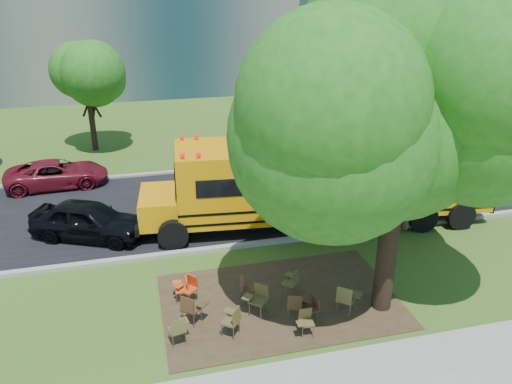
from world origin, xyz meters
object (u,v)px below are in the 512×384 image
object	(u,v)px
chair_11	(292,281)
bg_car_red	(57,174)
chair_7	(346,297)
black_car	(89,220)
chair_2	(233,319)
chair_10	(247,287)
chair_1	(191,307)
chair_3	(258,297)
chair_5	(305,320)
chair_8	(184,286)
chair_9	(189,286)
main_tree	(402,123)
chair_4	(296,304)
school_bus	(331,177)
chair_0	(178,328)
chair_6	(311,306)

from	to	relation	value
chair_11	bg_car_red	bearing A→B (deg)	82.90
chair_7	black_car	bearing A→B (deg)	178.32
chair_2	chair_10	distance (m)	1.57
chair_1	black_car	size ratio (longest dim) A/B	0.22
chair_3	black_car	world-z (taller)	black_car
chair_1	chair_5	size ratio (longest dim) A/B	1.23
chair_8	black_car	world-z (taller)	black_car
chair_2	chair_9	size ratio (longest dim) A/B	1.02
chair_10	chair_11	world-z (taller)	chair_10
chair_3	chair_7	world-z (taller)	chair_7
chair_1	chair_5	xyz separation A→B (m)	(2.93, -1.15, -0.11)
chair_3	chair_10	world-z (taller)	chair_3
chair_8	chair_5	bearing A→B (deg)	-123.24
main_tree	chair_3	distance (m)	6.17
chair_10	chair_4	bearing A→B (deg)	46.64
school_bus	chair_8	xyz separation A→B (m)	(-6.22, -4.01, -1.38)
chair_2	bg_car_red	bearing A→B (deg)	62.47
chair_2	chair_10	size ratio (longest dim) A/B	1.02
school_bus	chair_1	distance (m)	8.14
chair_9	chair_8	bearing A→B (deg)	26.28
chair_9	bg_car_red	world-z (taller)	bg_car_red
chair_2	chair_8	xyz separation A→B (m)	(-1.09, 1.92, -0.04)
chair_2	main_tree	bearing A→B (deg)	-49.71
black_car	chair_11	bearing A→B (deg)	-106.33
chair_0	chair_1	xyz separation A→B (m)	(0.43, 0.76, 0.05)
chair_3	main_tree	bearing A→B (deg)	-145.07
school_bus	chair_11	world-z (taller)	school_bus
chair_6	chair_11	distance (m)	1.30
chair_8	chair_10	bearing A→B (deg)	-101.46
chair_11	chair_7	bearing A→B (deg)	-89.81
chair_6	chair_11	xyz separation A→B (m)	(-0.17, 1.29, 0.04)
chair_6	chair_7	world-z (taller)	chair_7
chair_9	black_car	distance (m)	5.80
school_bus	chair_5	world-z (taller)	school_bus
chair_3	chair_8	distance (m)	2.31
chair_10	bg_car_red	xyz separation A→B (m)	(-6.46, 11.00, 0.08)
chair_5	chair_10	xyz separation A→B (m)	(-1.20, 1.81, 0.07)
chair_3	chair_5	size ratio (longest dim) A/B	1.23
chair_6	chair_10	world-z (taller)	chair_10
black_car	chair_9	bearing A→B (deg)	-123.11
chair_1	chair_3	size ratio (longest dim) A/B	1.00
chair_3	chair_10	bearing A→B (deg)	-29.14
chair_2	chair_7	size ratio (longest dim) A/B	0.93
chair_4	black_car	world-z (taller)	black_car
black_car	main_tree	bearing A→B (deg)	-102.71
chair_3	chair_11	size ratio (longest dim) A/B	1.11
chair_4	chair_9	world-z (taller)	same
chair_4	chair_10	distance (m)	1.63
chair_5	chair_8	distance (m)	3.80
chair_7	chair_8	bearing A→B (deg)	-161.81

